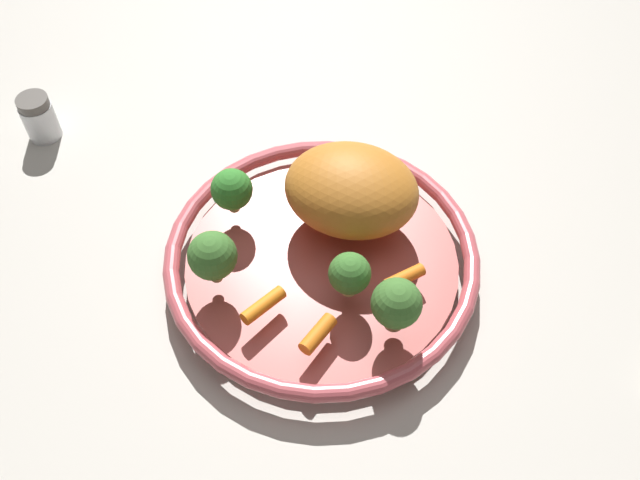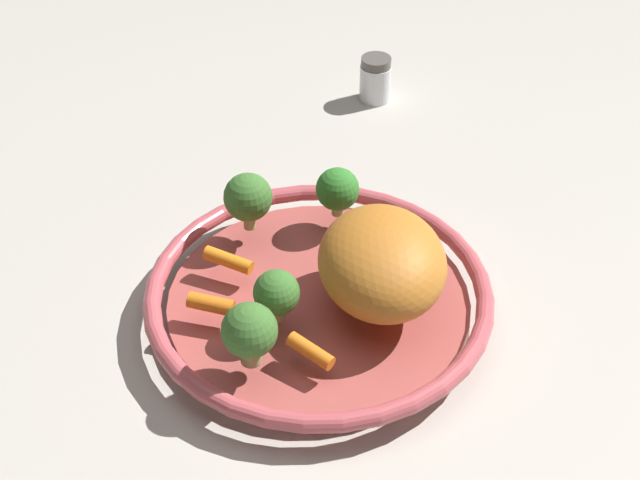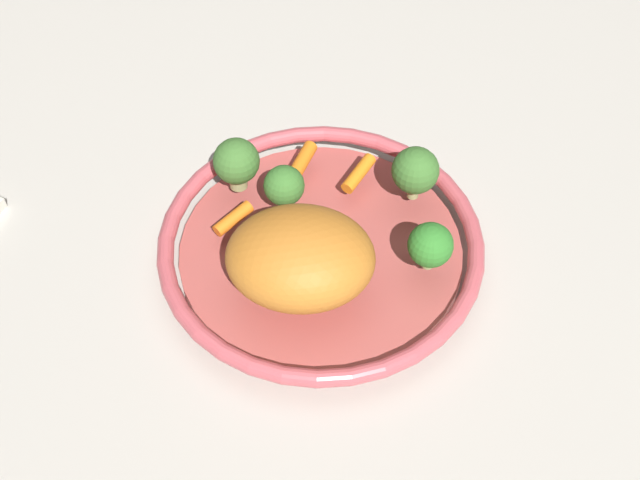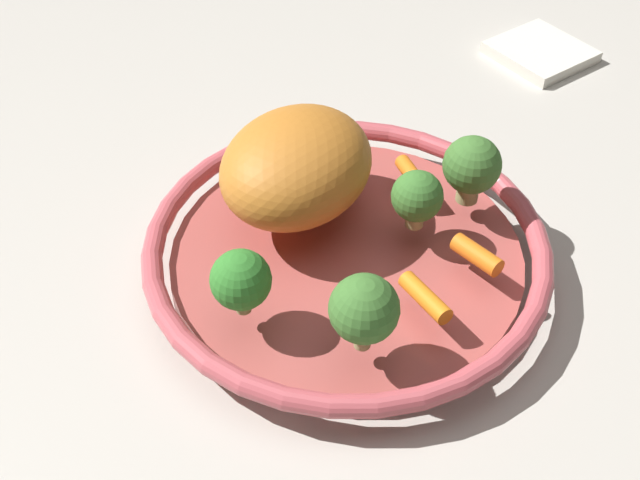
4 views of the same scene
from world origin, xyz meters
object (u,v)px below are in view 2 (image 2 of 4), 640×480
object	(u,v)px
baby_carrot_left	(228,260)
salt_shaker	(375,79)
baby_carrot_near_rim	(315,351)
broccoli_floret_large	(250,332)
broccoli_floret_small	(248,198)
roast_chicken_piece	(382,262)
broccoli_floret_edge	(337,190)
broccoli_floret_mid	(276,293)
serving_bowl	(319,299)
baby_carrot_back	(211,304)

from	to	relation	value
baby_carrot_left	salt_shaker	bearing A→B (deg)	161.07
baby_carrot_left	salt_shaker	world-z (taller)	salt_shaker
baby_carrot_near_rim	broccoli_floret_large	xyz separation A→B (m)	(0.01, -0.06, 0.03)
baby_carrot_left	broccoli_floret_small	bearing A→B (deg)	168.29
roast_chicken_piece	broccoli_floret_large	size ratio (longest dim) A/B	2.30
broccoli_floret_edge	salt_shaker	world-z (taller)	broccoli_floret_edge
baby_carrot_left	broccoli_floret_small	world-z (taller)	broccoli_floret_small
roast_chicken_piece	broccoli_floret_mid	bearing A→B (deg)	-67.18
broccoli_floret_edge	salt_shaker	xyz separation A→B (m)	(-0.31, 0.03, -0.04)
baby_carrot_left	broccoli_floret_mid	distance (m)	0.09
baby_carrot_left	broccoli_floret_edge	world-z (taller)	broccoli_floret_edge
broccoli_floret_small	baby_carrot_near_rim	bearing A→B (deg)	24.98
serving_bowl	baby_carrot_back	size ratio (longest dim) A/B	7.79
baby_carrot_back	broccoli_floret_edge	xyz separation A→B (m)	(-0.16, 0.11, 0.03)
roast_chicken_piece	broccoli_floret_large	world-z (taller)	roast_chicken_piece
broccoli_floret_large	broccoli_floret_small	distance (m)	0.19
baby_carrot_near_rim	broccoli_floret_small	size ratio (longest dim) A/B	0.71
baby_carrot_near_rim	broccoli_floret_small	distance (m)	0.20
baby_carrot_left	broccoli_floret_large	distance (m)	0.14
broccoli_floret_large	broccoli_floret_mid	world-z (taller)	broccoli_floret_large
broccoli_floret_large	baby_carrot_left	bearing A→B (deg)	-162.45
roast_chicken_piece	broccoli_floret_mid	size ratio (longest dim) A/B	2.73
roast_chicken_piece	baby_carrot_back	bearing A→B (deg)	-77.59
broccoli_floret_large	salt_shaker	xyz separation A→B (m)	(-0.53, 0.10, -0.05)
roast_chicken_piece	baby_carrot_left	world-z (taller)	roast_chicken_piece
broccoli_floret_edge	broccoli_floret_small	bearing A→B (deg)	-71.84
broccoli_floret_small	serving_bowl	bearing A→B (deg)	43.25
salt_shaker	roast_chicken_piece	bearing A→B (deg)	2.18
roast_chicken_piece	baby_carrot_left	bearing A→B (deg)	-100.76
broccoli_floret_large	salt_shaker	world-z (taller)	broccoli_floret_large
serving_bowl	baby_carrot_near_rim	distance (m)	0.10
roast_chicken_piece	baby_carrot_near_rim	xyz separation A→B (m)	(0.09, -0.06, -0.03)
roast_chicken_piece	broccoli_floret_small	world-z (taller)	roast_chicken_piece
broccoli_floret_edge	broccoli_floret_mid	distance (m)	0.17
serving_bowl	baby_carrot_left	size ratio (longest dim) A/B	6.78
baby_carrot_left	broccoli_floret_large	xyz separation A→B (m)	(0.13, 0.04, 0.03)
roast_chicken_piece	broccoli_floret_small	distance (m)	0.17
broccoli_floret_edge	broccoli_floret_small	distance (m)	0.10
baby_carrot_left	roast_chicken_piece	bearing A→B (deg)	79.24
roast_chicken_piece	salt_shaker	bearing A→B (deg)	-177.82
baby_carrot_left	serving_bowl	bearing A→B (deg)	76.56
serving_bowl	baby_carrot_left	bearing A→B (deg)	-103.44
salt_shaker	broccoli_floret_large	bearing A→B (deg)	-10.46
baby_carrot_near_rim	broccoli_floret_mid	bearing A→B (deg)	-140.12
baby_carrot_back	broccoli_floret_large	xyz separation A→B (m)	(0.06, 0.05, 0.03)
roast_chicken_piece	baby_carrot_near_rim	distance (m)	0.11
serving_bowl	roast_chicken_piece	world-z (taller)	roast_chicken_piece
broccoli_floret_mid	salt_shaker	world-z (taller)	broccoli_floret_mid
broccoli_floret_small	broccoli_floret_mid	xyz separation A→B (m)	(0.13, 0.04, -0.01)
baby_carrot_near_rim	broccoli_floret_mid	distance (m)	0.07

